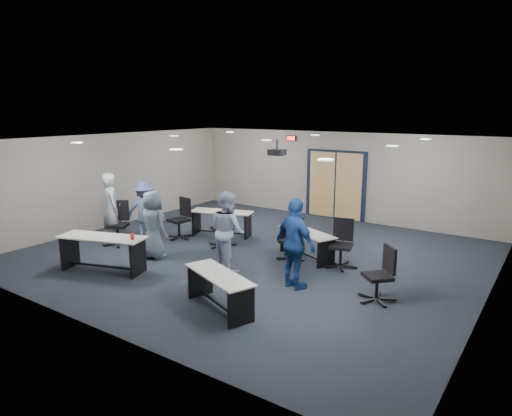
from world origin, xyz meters
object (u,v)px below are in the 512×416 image
Objects in this scene: chair_back_a at (179,219)px; person_plaid at (153,225)px; table_back_right at (306,240)px; chair_loose_left at (117,224)px; person_gray at (112,209)px; table_front_right at (219,285)px; person_back at (145,211)px; person_lightblue at (228,231)px; person_navy at (295,244)px; chair_loose_right at (378,274)px; chair_back_c at (291,239)px; chair_back_b at (222,227)px; table_back_left at (222,219)px; chair_back_d at (341,244)px; table_front_left at (103,247)px.

person_plaid is at bearing -55.28° from chair_back_a.
chair_loose_left is (-4.44, -1.78, 0.12)m from table_back_right.
person_gray is 1.75m from person_plaid.
person_back is (-4.23, 2.18, 0.35)m from table_front_right.
person_lightblue is 1.72m from person_navy.
chair_loose_right is at bearing -149.91° from person_gray.
chair_back_c is (-0.23, -0.31, 0.04)m from table_back_right.
chair_loose_left is 6.65m from chair_loose_right.
chair_back_a is (-3.69, 2.85, 0.10)m from table_front_right.
person_navy reaches higher than person_plaid.
chair_loose_right is 6.35m from person_back.
chair_back_b is 1.94m from chair_back_c.
table_back_left is at bearing 163.49° from chair_back_c.
table_front_right is 4.66m from chair_back_a.
chair_loose_right is 0.56× the size of person_gray.
chair_back_b is 0.56× the size of person_gray.
chair_loose_left is (-5.37, -1.63, 0.03)m from chair_back_d.
table_front_right is 3.27m from chair_back_d.
chair_back_b is at bearing -5.16° from person_navy.
person_gray is (-6.85, -0.33, 0.41)m from chair_loose_right.
chair_back_b is at bearing -149.14° from chair_loose_right.
person_back is at bearing -140.78° from table_back_right.
table_back_left is at bearing 21.42° from chair_loose_left.
chair_loose_left reaches higher than chair_back_b.
person_lightblue is (-1.96, -1.46, 0.33)m from chair_back_d.
person_gray is 0.82m from person_back.
table_front_left is at bearing 40.96° from person_navy.
chair_back_b is 1.77m from person_plaid.
chair_loose_right is (5.35, 1.78, -0.02)m from table_front_left.
person_lightblue is (1.13, -1.21, 0.34)m from chair_back_b.
chair_loose_left is (-2.27, -1.38, 0.05)m from chair_back_b.
person_gray is at bearing 117.74° from table_front_left.
table_front_right is 1.07× the size of person_plaid.
chair_back_a reaches higher than chair_back_d.
chair_loose_left is (-1.30, 1.43, 0.03)m from table_front_left.
table_front_right is 5.02m from person_gray.
chair_loose_left is 3.43m from person_lightblue.
table_back_left is 1.12× the size of person_plaid.
table_front_right is 1.74× the size of chair_back_c.
person_navy is at bearing 2.86° from table_front_left.
person_lightblue is (-1.13, 1.70, 0.41)m from table_front_right.
table_back_left is 1.03m from chair_back_b.
chair_loose_left is at bearing -3.86° from person_plaid.
table_front_right is 4.71m from table_back_left.
person_back is at bearing -148.72° from table_back_left.
chair_back_a is at bearing -158.47° from person_back.
table_front_right is at bearing 89.63° from person_navy.
table_front_right is 0.98× the size of person_lightblue.
chair_back_b reaches higher than table_front_left.
table_back_right is at bearing -48.73° from person_navy.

